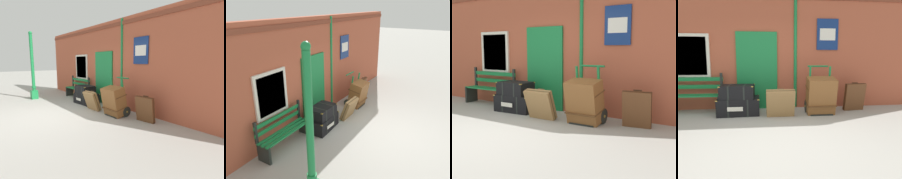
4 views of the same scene
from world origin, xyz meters
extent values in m
plane|color=#A3A099|center=(0.00, 0.00, 0.00)|extent=(60.00, 60.00, 0.00)
cube|color=#AD5138|center=(0.00, 2.60, 1.60)|extent=(10.40, 0.30, 3.20)
cube|color=#197A3D|center=(-0.32, 2.43, 1.05)|extent=(1.10, 0.05, 2.10)
cube|color=#0F4924|center=(-0.32, 2.41, 1.05)|extent=(0.06, 0.02, 2.10)
cube|color=silver|center=(-2.07, 2.43, 1.45)|extent=(1.04, 0.06, 1.16)
cube|color=silver|center=(-2.07, 2.41, 1.45)|extent=(0.88, 0.02, 1.00)
cylinder|color=#197A3D|center=(0.74, 2.45, 1.60)|extent=(0.09, 0.09, 3.14)
cube|color=navy|center=(1.64, 2.43, 2.05)|extent=(0.60, 0.02, 0.84)
cube|color=white|center=(1.64, 2.41, 2.05)|extent=(0.44, 0.01, 0.32)
cube|color=#197A3D|center=(-2.02, 1.96, 0.45)|extent=(1.60, 0.09, 0.04)
cube|color=#197A3D|center=(-2.02, 2.10, 0.45)|extent=(1.60, 0.09, 0.04)
cube|color=#197A3D|center=(-2.02, 2.24, 0.45)|extent=(1.60, 0.09, 0.04)
cube|color=#197A3D|center=(-2.02, 2.30, 0.65)|extent=(1.60, 0.05, 0.10)
cube|color=#197A3D|center=(-2.02, 2.30, 0.85)|extent=(1.60, 0.05, 0.10)
cube|color=black|center=(-2.78, 2.10, 0.23)|extent=(0.06, 0.40, 0.45)
cube|color=black|center=(-2.78, 2.30, 0.73)|extent=(0.06, 0.06, 0.56)
cube|color=black|center=(-1.26, 2.10, 0.23)|extent=(0.06, 0.40, 0.45)
cube|color=black|center=(-1.26, 2.30, 0.73)|extent=(0.06, 0.06, 0.56)
cube|color=black|center=(-0.75, 1.86, 0.21)|extent=(1.04, 0.70, 0.42)
cube|color=black|center=(-0.98, 1.84, 0.21)|extent=(0.08, 0.65, 0.43)
cube|color=black|center=(-0.53, 1.87, 0.21)|extent=(0.08, 0.65, 0.43)
cube|color=#B79338|center=(-1.21, 1.53, 0.41)|extent=(0.05, 0.05, 0.02)
cube|color=#B79338|center=(-0.26, 1.59, 0.41)|extent=(0.05, 0.05, 0.02)
cube|color=#B79338|center=(-1.25, 2.13, 0.41)|extent=(0.05, 0.05, 0.02)
cube|color=#B79338|center=(-0.29, 2.19, 0.41)|extent=(0.05, 0.05, 0.02)
cube|color=silver|center=(-0.79, 1.51, 0.21)|extent=(0.36, 0.01, 0.10)
cube|color=black|center=(-0.77, 1.81, 0.58)|extent=(0.80, 0.55, 0.32)
cube|color=black|center=(-0.95, 1.81, 0.58)|extent=(0.04, 0.55, 0.33)
cube|color=black|center=(-0.59, 1.81, 0.58)|extent=(0.04, 0.55, 0.33)
cube|color=#B79338|center=(-1.15, 1.56, 0.73)|extent=(0.05, 0.05, 0.02)
cube|color=#B79338|center=(-0.39, 1.57, 0.73)|extent=(0.05, 0.05, 0.02)
cube|color=#B79338|center=(-1.15, 2.06, 0.73)|extent=(0.05, 0.05, 0.02)
cube|color=#B79338|center=(-0.39, 2.07, 0.73)|extent=(0.05, 0.05, 0.02)
cube|color=black|center=(1.28, 1.62, 0.01)|extent=(0.56, 0.28, 0.03)
cube|color=#197A3D|center=(1.03, 1.82, 0.60)|extent=(0.04, 0.21, 1.19)
cube|color=#197A3D|center=(1.53, 1.82, 0.60)|extent=(0.04, 0.21, 1.19)
cylinder|color=#197A3D|center=(1.28, 1.99, 1.19)|extent=(0.54, 0.04, 0.04)
cylinder|color=black|center=(0.96, 1.88, 0.16)|extent=(0.04, 0.32, 0.32)
cylinder|color=#B79338|center=(0.96, 1.88, 0.16)|extent=(0.07, 0.06, 0.06)
cylinder|color=black|center=(1.60, 1.88, 0.16)|extent=(0.04, 0.32, 0.32)
cylinder|color=#B79338|center=(1.60, 1.88, 0.16)|extent=(0.07, 0.06, 0.06)
cube|color=brown|center=(1.28, 1.64, 0.47)|extent=(0.68, 0.60, 0.95)
cube|color=brown|center=(1.28, 1.64, 0.28)|extent=(0.70, 0.46, 0.11)
cube|color=brown|center=(1.28, 1.64, 0.67)|extent=(0.70, 0.46, 0.11)
cube|color=olive|center=(0.27, 1.46, 0.34)|extent=(0.66, 0.38, 0.68)
cylinder|color=brown|center=(0.27, 1.50, 0.67)|extent=(0.16, 0.03, 0.03)
cube|color=brown|center=(0.27, 1.46, 0.34)|extent=(0.67, 0.25, 0.64)
cube|color=brown|center=(2.28, 1.94, 0.37)|extent=(0.58, 0.30, 0.74)
cylinder|color=#3A2112|center=(2.28, 1.95, 0.75)|extent=(0.16, 0.05, 0.03)
cube|color=#351E10|center=(2.28, 1.94, 0.37)|extent=(0.58, 0.20, 0.73)
camera|label=1|loc=(5.44, -1.87, 1.70)|focal=28.41mm
camera|label=2|loc=(-5.79, -1.71, 3.55)|focal=36.99mm
camera|label=3|loc=(4.04, -3.47, 1.55)|focal=45.92mm
camera|label=4|loc=(0.01, -3.15, 1.33)|focal=32.11mm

